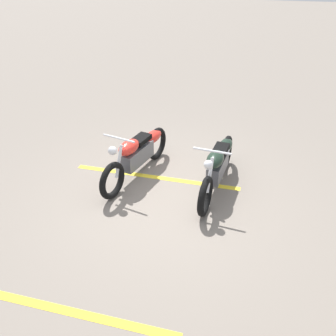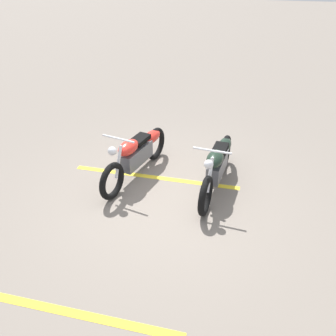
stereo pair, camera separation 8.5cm
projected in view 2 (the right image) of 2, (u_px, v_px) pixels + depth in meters
The scene contains 5 objects.
ground_plane at pixel (169, 196), 6.40m from camera, with size 60.00×60.00×0.00m, color slate.
motorcycle_bright_foreground at pixel (137, 153), 6.79m from camera, with size 2.19×0.77×1.04m.
motorcycle_dark_foreground at pixel (217, 164), 6.45m from camera, with size 2.23×0.62×1.04m.
parking_stripe_near at pixel (155, 177), 6.94m from camera, with size 3.20×0.12×0.01m, color yellow.
parking_stripe_mid at pixel (56, 309), 4.39m from camera, with size 3.20×0.12×0.01m, color yellow.
Camera 2 is at (5.11, 1.09, 3.74)m, focal length 38.86 mm.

